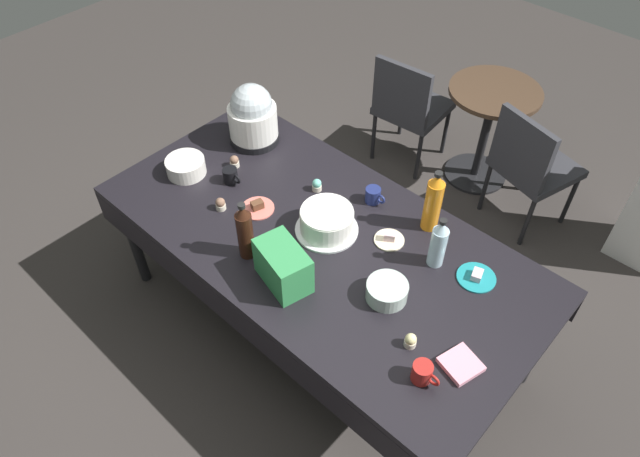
# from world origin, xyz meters

# --- Properties ---
(ground) EXTENTS (9.00, 9.00, 0.00)m
(ground) POSITION_xyz_m (0.00, 0.00, 0.00)
(ground) COLOR #383330
(potluck_table) EXTENTS (2.20, 1.10, 0.75)m
(potluck_table) POSITION_xyz_m (0.00, 0.00, 0.69)
(potluck_table) COLOR black
(potluck_table) RESTS_ON ground
(frosted_layer_cake) EXTENTS (0.31, 0.31, 0.13)m
(frosted_layer_cake) POSITION_xyz_m (-0.00, 0.05, 0.81)
(frosted_layer_cake) COLOR silver
(frosted_layer_cake) RESTS_ON potluck_table
(slow_cooker) EXTENTS (0.28, 0.28, 0.35)m
(slow_cooker) POSITION_xyz_m (-0.78, 0.30, 0.91)
(slow_cooker) COLOR black
(slow_cooker) RESTS_ON potluck_table
(glass_salad_bowl) EXTENTS (0.18, 0.18, 0.08)m
(glass_salad_bowl) POSITION_xyz_m (0.46, -0.07, 0.79)
(glass_salad_bowl) COLOR #B2C6BC
(glass_salad_bowl) RESTS_ON potluck_table
(ceramic_snack_bowl) EXTENTS (0.21, 0.21, 0.09)m
(ceramic_snack_bowl) POSITION_xyz_m (-0.84, -0.14, 0.79)
(ceramic_snack_bowl) COLOR silver
(ceramic_snack_bowl) RESTS_ON potluck_table
(dessert_plate_teal) EXTENTS (0.18, 0.18, 0.04)m
(dessert_plate_teal) POSITION_xyz_m (0.69, 0.28, 0.76)
(dessert_plate_teal) COLOR teal
(dessert_plate_teal) RESTS_ON potluck_table
(dessert_plate_cream) EXTENTS (0.15, 0.15, 0.05)m
(dessert_plate_cream) POSITION_xyz_m (0.26, 0.20, 0.76)
(dessert_plate_cream) COLOR beige
(dessert_plate_cream) RESTS_ON potluck_table
(dessert_plate_coral) EXTENTS (0.17, 0.17, 0.05)m
(dessert_plate_coral) POSITION_xyz_m (-0.35, -0.08, 0.76)
(dessert_plate_coral) COLOR #E07266
(dessert_plate_coral) RESTS_ON potluck_table
(cupcake_rose) EXTENTS (0.05, 0.05, 0.07)m
(cupcake_rose) POSITION_xyz_m (0.68, -0.20, 0.78)
(cupcake_rose) COLOR beige
(cupcake_rose) RESTS_ON potluck_table
(cupcake_mint) EXTENTS (0.05, 0.05, 0.07)m
(cupcake_mint) POSITION_xyz_m (-0.69, 0.07, 0.78)
(cupcake_mint) COLOR beige
(cupcake_mint) RESTS_ON potluck_table
(cupcake_vanilla) EXTENTS (0.05, 0.05, 0.07)m
(cupcake_vanilla) POSITION_xyz_m (-0.49, -0.20, 0.78)
(cupcake_vanilla) COLOR beige
(cupcake_vanilla) RESTS_ON potluck_table
(cupcake_cocoa) EXTENTS (0.05, 0.05, 0.07)m
(cupcake_cocoa) POSITION_xyz_m (-0.23, 0.23, 0.78)
(cupcake_cocoa) COLOR beige
(cupcake_cocoa) RESTS_ON potluck_table
(soda_bottle_orange_juice) EXTENTS (0.08, 0.08, 0.34)m
(soda_bottle_orange_juice) POSITION_xyz_m (0.35, 0.41, 0.91)
(soda_bottle_orange_juice) COLOR orange
(soda_bottle_orange_juice) RESTS_ON potluck_table
(soda_bottle_water) EXTENTS (0.08, 0.08, 0.28)m
(soda_bottle_water) POSITION_xyz_m (0.50, 0.23, 0.88)
(soda_bottle_water) COLOR silver
(soda_bottle_water) RESTS_ON potluck_table
(soda_bottle_cola) EXTENTS (0.08, 0.08, 0.32)m
(soda_bottle_cola) POSITION_xyz_m (-0.17, -0.31, 0.90)
(soda_bottle_cola) COLOR #33190F
(soda_bottle_cola) RESTS_ON potluck_table
(coffee_mug_black) EXTENTS (0.12, 0.08, 0.08)m
(coffee_mug_black) POSITION_xyz_m (-0.61, -0.03, 0.79)
(coffee_mug_black) COLOR black
(coffee_mug_black) RESTS_ON potluck_table
(coffee_mug_navy) EXTENTS (0.12, 0.08, 0.08)m
(coffee_mug_navy) POSITION_xyz_m (0.04, 0.36, 0.79)
(coffee_mug_navy) COLOR navy
(coffee_mug_navy) RESTS_ON potluck_table
(coffee_mug_red) EXTENTS (0.12, 0.08, 0.09)m
(coffee_mug_red) POSITION_xyz_m (0.80, -0.29, 0.79)
(coffee_mug_red) COLOR #B2231E
(coffee_mug_red) RESTS_ON potluck_table
(soda_carton) EXTENTS (0.29, 0.22, 0.20)m
(soda_carton) POSITION_xyz_m (0.07, -0.31, 0.85)
(soda_carton) COLOR #338C4C
(soda_carton) RESTS_ON potluck_table
(paper_napkin_stack) EXTENTS (0.17, 0.17, 0.02)m
(paper_napkin_stack) POSITION_xyz_m (0.89, -0.14, 0.76)
(paper_napkin_stack) COLOR pink
(paper_napkin_stack) RESTS_ON potluck_table
(maroon_chair_left) EXTENTS (0.47, 0.47, 0.85)m
(maroon_chair_left) POSITION_xyz_m (-0.54, 1.50, 0.49)
(maroon_chair_left) COLOR #333338
(maroon_chair_left) RESTS_ON ground
(maroon_chair_right) EXTENTS (0.54, 0.54, 0.85)m
(maroon_chair_right) POSITION_xyz_m (0.38, 1.50, 0.49)
(maroon_chair_right) COLOR #333338
(maroon_chair_right) RESTS_ON ground
(round_cafe_table) EXTENTS (0.60, 0.60, 0.72)m
(round_cafe_table) POSITION_xyz_m (-0.05, 1.72, 0.50)
(round_cafe_table) COLOR #473323
(round_cafe_table) RESTS_ON ground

